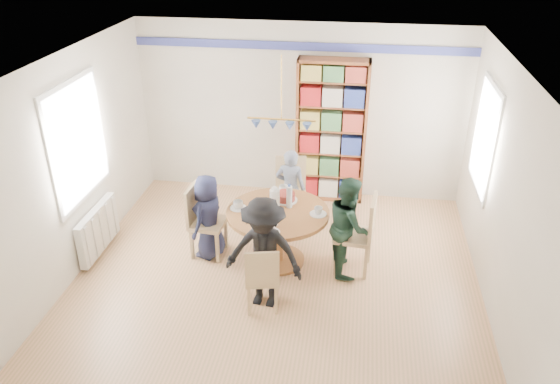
% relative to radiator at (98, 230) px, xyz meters
% --- Properties ---
extents(ground, '(5.00, 5.00, 0.00)m').
position_rel_radiator_xyz_m(ground, '(2.42, -0.30, -0.35)').
color(ground, tan).
extents(room_shell, '(5.00, 5.00, 5.00)m').
position_rel_radiator_xyz_m(room_shell, '(2.16, 0.57, 1.30)').
color(room_shell, white).
rests_on(room_shell, ground).
extents(radiator, '(0.12, 1.00, 0.60)m').
position_rel_radiator_xyz_m(radiator, '(0.00, 0.00, 0.00)').
color(radiator, silver).
rests_on(radiator, ground).
extents(dining_table, '(1.30, 1.30, 0.75)m').
position_rel_radiator_xyz_m(dining_table, '(2.38, 0.15, 0.21)').
color(dining_table, brown).
rests_on(dining_table, ground).
extents(chair_left, '(0.47, 0.47, 0.98)m').
position_rel_radiator_xyz_m(chair_left, '(1.37, 0.20, 0.19)').
color(chair_left, tan).
rests_on(chair_left, ground).
extents(chair_right, '(0.51, 0.51, 1.04)m').
position_rel_radiator_xyz_m(chair_right, '(3.44, 0.12, 0.22)').
color(chair_right, tan).
rests_on(chair_right, ground).
extents(chair_far, '(0.51, 0.51, 0.99)m').
position_rel_radiator_xyz_m(chair_far, '(2.41, 1.21, 0.20)').
color(chair_far, tan).
rests_on(chair_far, ground).
extents(chair_near, '(0.45, 0.45, 0.85)m').
position_rel_radiator_xyz_m(chair_near, '(2.36, -0.84, 0.12)').
color(chair_near, tan).
rests_on(chair_near, ground).
extents(person_left, '(0.51, 0.64, 1.16)m').
position_rel_radiator_xyz_m(person_left, '(1.47, 0.17, 0.23)').
color(person_left, '#181C36').
rests_on(person_left, ground).
extents(person_right, '(0.59, 0.70, 1.29)m').
position_rel_radiator_xyz_m(person_right, '(3.27, 0.10, 0.30)').
color(person_right, '#193226').
rests_on(person_right, ground).
extents(person_far, '(0.46, 0.32, 1.19)m').
position_rel_radiator_xyz_m(person_far, '(2.42, 1.09, 0.24)').
color(person_far, gray).
rests_on(person_far, ground).
extents(person_near, '(0.94, 0.61, 1.38)m').
position_rel_radiator_xyz_m(person_near, '(2.36, -0.71, 0.34)').
color(person_near, black).
rests_on(person_near, ground).
extents(bookshelf, '(1.06, 0.32, 2.22)m').
position_rel_radiator_xyz_m(bookshelf, '(2.91, 2.04, 0.74)').
color(bookshelf, brown).
rests_on(bookshelf, ground).
extents(tableware, '(1.23, 1.23, 0.32)m').
position_rel_radiator_xyz_m(tableware, '(2.36, 0.18, 0.47)').
color(tableware, white).
rests_on(tableware, dining_table).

